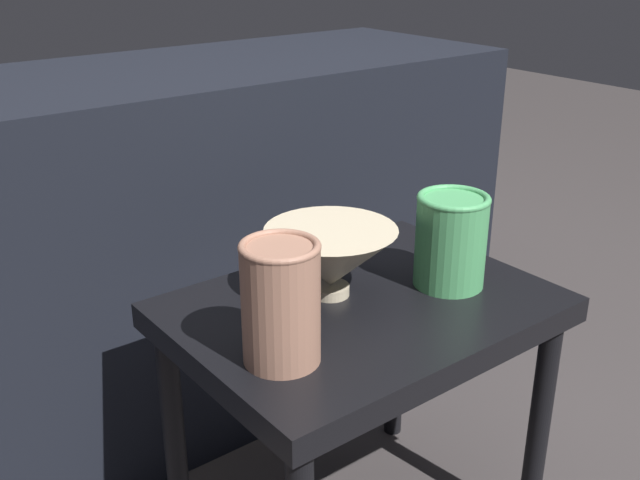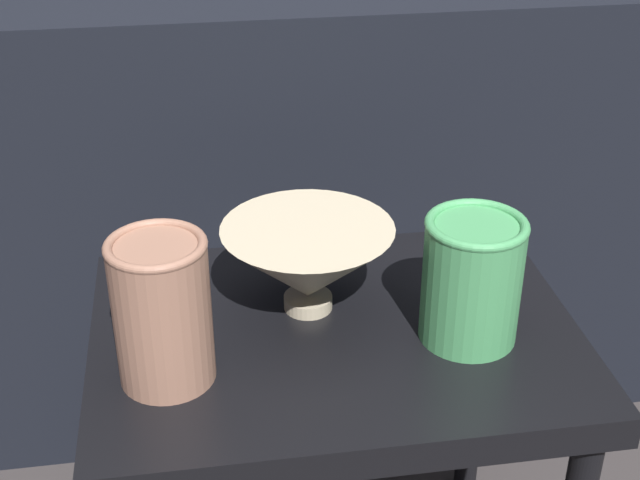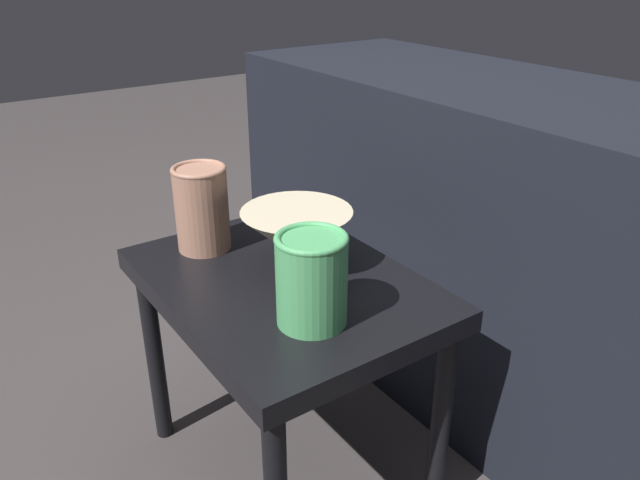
% 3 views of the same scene
% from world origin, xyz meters
% --- Properties ---
extents(ground_plane, '(8.00, 8.00, 0.00)m').
position_xyz_m(ground_plane, '(0.00, 0.00, 0.00)').
color(ground_plane, '#383333').
extents(table, '(0.57, 0.42, 0.46)m').
position_xyz_m(table, '(0.00, 0.00, 0.40)').
color(table, black).
rests_on(table, ground_plane).
extents(couch_backdrop, '(1.42, 0.50, 0.74)m').
position_xyz_m(couch_backdrop, '(0.00, 0.57, 0.37)').
color(couch_backdrop, black).
rests_on(couch_backdrop, ground_plane).
extents(bowl, '(0.21, 0.21, 0.11)m').
position_xyz_m(bowl, '(-0.03, 0.05, 0.52)').
color(bowl, '#C1B293').
rests_on(bowl, table).
extents(vase_textured_left, '(0.11, 0.11, 0.17)m').
position_xyz_m(vase_textured_left, '(-0.19, -0.06, 0.55)').
color(vase_textured_left, '#996B56').
rests_on(vase_textured_left, table).
extents(vase_colorful_right, '(0.11, 0.11, 0.15)m').
position_xyz_m(vase_colorful_right, '(0.15, -0.04, 0.54)').
color(vase_colorful_right, '#47995B').
rests_on(vase_colorful_right, table).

